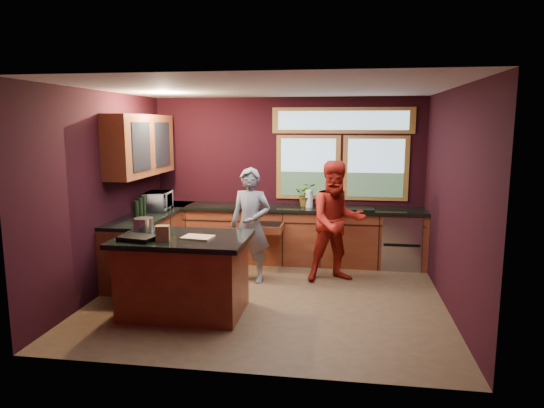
% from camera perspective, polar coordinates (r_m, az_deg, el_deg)
% --- Properties ---
extents(floor, '(4.50, 4.50, 0.00)m').
position_cam_1_polar(floor, '(6.53, -0.37, -10.89)').
color(floor, brown).
rests_on(floor, ground).
extents(room_shell, '(4.52, 4.02, 2.71)m').
position_cam_1_polar(room_shell, '(6.58, -5.12, 5.30)').
color(room_shell, black).
rests_on(room_shell, ground).
extents(back_counter, '(4.50, 0.64, 0.93)m').
position_cam_1_polar(back_counter, '(7.99, 2.94, -3.62)').
color(back_counter, '#5C2115').
rests_on(back_counter, floor).
extents(left_counter, '(0.64, 2.30, 0.93)m').
position_cam_1_polar(left_counter, '(7.70, -13.89, -4.38)').
color(left_counter, '#5C2115').
rests_on(left_counter, floor).
extents(island, '(1.55, 1.05, 0.95)m').
position_cam_1_polar(island, '(5.98, -10.31, -8.15)').
color(island, '#5C2115').
rests_on(island, floor).
extents(person_grey, '(0.66, 0.49, 1.65)m').
position_cam_1_polar(person_grey, '(6.97, -2.54, -2.51)').
color(person_grey, slate).
rests_on(person_grey, floor).
extents(person_red, '(1.02, 0.90, 1.75)m').
position_cam_1_polar(person_red, '(7.04, 7.61, -2.06)').
color(person_red, '#9F1C12').
rests_on(person_red, floor).
extents(microwave, '(0.40, 0.56, 0.29)m').
position_cam_1_polar(microwave, '(7.77, -13.26, 0.34)').
color(microwave, '#999999').
rests_on(microwave, left_counter).
extents(potted_plant, '(0.35, 0.30, 0.39)m').
position_cam_1_polar(potted_plant, '(7.91, 4.09, 1.09)').
color(potted_plant, '#999999').
rests_on(potted_plant, back_counter).
extents(paper_towel, '(0.12, 0.12, 0.28)m').
position_cam_1_polar(paper_towel, '(7.86, 4.37, 0.64)').
color(paper_towel, white).
rests_on(paper_towel, back_counter).
extents(cutting_board, '(0.38, 0.29, 0.02)m').
position_cam_1_polar(cutting_board, '(5.74, -8.72, -3.89)').
color(cutting_board, tan).
rests_on(cutting_board, island).
extents(stock_pot, '(0.24, 0.24, 0.18)m').
position_cam_1_polar(stock_pot, '(6.17, -14.86, -2.42)').
color(stock_pot, silver).
rests_on(stock_pot, island).
extents(paper_bag, '(0.18, 0.15, 0.18)m').
position_cam_1_polar(paper_bag, '(5.66, -12.74, -3.39)').
color(paper_bag, brown).
rests_on(paper_bag, island).
extents(black_tray, '(0.45, 0.35, 0.05)m').
position_cam_1_polar(black_tray, '(5.78, -15.49, -3.88)').
color(black_tray, black).
rests_on(black_tray, island).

